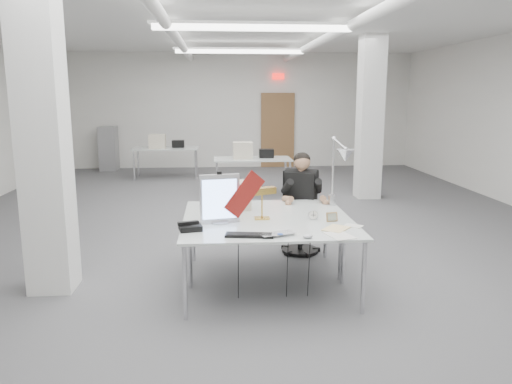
# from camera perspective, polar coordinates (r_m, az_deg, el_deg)

# --- Properties ---
(room_shell) EXTENTS (10.04, 14.04, 3.24)m
(room_shell) POSITION_cam_1_polar(r_m,az_deg,el_deg) (7.43, -0.12, 8.24)
(room_shell) COLOR #4E4E51
(room_shell) RESTS_ON ground
(desk_main) EXTENTS (1.80, 0.90, 0.02)m
(desk_main) POSITION_cam_1_polar(r_m,az_deg,el_deg) (4.98, 1.76, -4.36)
(desk_main) COLOR silver
(desk_main) RESTS_ON room_shell
(desk_second) EXTENTS (1.80, 0.90, 0.02)m
(desk_second) POSITION_cam_1_polar(r_m,az_deg,el_deg) (5.84, 0.81, -2.00)
(desk_second) COLOR silver
(desk_second) RESTS_ON room_shell
(bg_desk_a) EXTENTS (1.60, 0.80, 0.02)m
(bg_desk_a) POSITION_cam_1_polar(r_m,az_deg,el_deg) (10.38, -0.41, 3.79)
(bg_desk_a) COLOR silver
(bg_desk_a) RESTS_ON room_shell
(bg_desk_b) EXTENTS (1.60, 0.80, 0.02)m
(bg_desk_b) POSITION_cam_1_polar(r_m,az_deg,el_deg) (12.60, -10.27, 4.92)
(bg_desk_b) COLOR silver
(bg_desk_b) RESTS_ON room_shell
(filing_cabinet) EXTENTS (0.45, 0.55, 1.20)m
(filing_cabinet) POSITION_cam_1_polar(r_m,az_deg,el_deg) (14.31, -16.49, 4.79)
(filing_cabinet) COLOR gray
(filing_cabinet) RESTS_ON room_shell
(office_chair) EXTENTS (0.73, 0.73, 1.12)m
(office_chair) POSITION_cam_1_polar(r_m,az_deg,el_deg) (6.56, 5.12, -2.23)
(office_chair) COLOR black
(office_chair) RESTS_ON room_shell
(seated_person) EXTENTS (0.67, 0.73, 0.88)m
(seated_person) POSITION_cam_1_polar(r_m,az_deg,el_deg) (6.44, 5.25, 0.62)
(seated_person) COLOR black
(seated_person) RESTS_ON office_chair
(monitor) EXTENTS (0.41, 0.12, 0.51)m
(monitor) POSITION_cam_1_polar(r_m,az_deg,el_deg) (5.15, -4.17, -0.78)
(monitor) COLOR silver
(monitor) RESTS_ON desk_main
(pennant) EXTENTS (0.44, 0.17, 0.50)m
(pennant) POSITION_cam_1_polar(r_m,az_deg,el_deg) (5.11, -1.31, -0.25)
(pennant) COLOR maroon
(pennant) RESTS_ON monitor
(keyboard) EXTENTS (0.47, 0.22, 0.02)m
(keyboard) POSITION_cam_1_polar(r_m,az_deg,el_deg) (4.71, -0.75, -4.95)
(keyboard) COLOR black
(keyboard) RESTS_ON desk_main
(laptop) EXTENTS (0.40, 0.33, 0.03)m
(laptop) POSITION_cam_1_polar(r_m,az_deg,el_deg) (4.69, 2.78, -5.01)
(laptop) COLOR #A1A2A6
(laptop) RESTS_ON desk_main
(mouse) EXTENTS (0.11, 0.09, 0.04)m
(mouse) POSITION_cam_1_polar(r_m,az_deg,el_deg) (4.66, 5.94, -5.07)
(mouse) COLOR #A2A3A6
(mouse) RESTS_ON desk_main
(bankers_lamp) EXTENTS (0.35, 0.25, 0.37)m
(bankers_lamp) POSITION_cam_1_polar(r_m,az_deg,el_deg) (5.31, 0.69, -1.19)
(bankers_lamp) COLOR gold
(bankers_lamp) RESTS_ON desk_main
(desk_phone) EXTENTS (0.25, 0.23, 0.05)m
(desk_phone) POSITION_cam_1_polar(r_m,az_deg,el_deg) (4.95, -7.51, -4.05)
(desk_phone) COLOR black
(desk_phone) RESTS_ON desk_main
(picture_frame_left) EXTENTS (0.15, 0.09, 0.11)m
(picture_frame_left) POSITION_cam_1_polar(r_m,az_deg,el_deg) (5.29, -5.22, -2.68)
(picture_frame_left) COLOR tan
(picture_frame_left) RESTS_ON desk_main
(picture_frame_right) EXTENTS (0.13, 0.06, 0.10)m
(picture_frame_right) POSITION_cam_1_polar(r_m,az_deg,el_deg) (5.30, 8.67, -2.82)
(picture_frame_right) COLOR tan
(picture_frame_right) RESTS_ON desk_main
(desk_clock) EXTENTS (0.11, 0.04, 0.11)m
(desk_clock) POSITION_cam_1_polar(r_m,az_deg,el_deg) (5.34, 6.54, -2.64)
(desk_clock) COLOR #ABACB0
(desk_clock) RESTS_ON desk_main
(paper_stack_a) EXTENTS (0.28, 0.34, 0.01)m
(paper_stack_a) POSITION_cam_1_polar(r_m,az_deg,el_deg) (4.79, 9.56, -4.92)
(paper_stack_a) COLOR silver
(paper_stack_a) RESTS_ON desk_main
(paper_stack_b) EXTENTS (0.33, 0.34, 0.01)m
(paper_stack_b) POSITION_cam_1_polar(r_m,az_deg,el_deg) (5.02, 9.14, -4.15)
(paper_stack_b) COLOR #F1D290
(paper_stack_b) RESTS_ON desk_main
(paper_stack_c) EXTENTS (0.22, 0.21, 0.01)m
(paper_stack_c) POSITION_cam_1_polar(r_m,az_deg,el_deg) (5.16, 11.06, -3.81)
(paper_stack_c) COLOR silver
(paper_stack_c) RESTS_ON desk_main
(beige_monitor) EXTENTS (0.40, 0.39, 0.32)m
(beige_monitor) POSITION_cam_1_polar(r_m,az_deg,el_deg) (5.77, -2.56, -0.42)
(beige_monitor) COLOR #BCB29C
(beige_monitor) RESTS_ON desk_second
(architect_lamp) EXTENTS (0.32, 0.80, 1.01)m
(architect_lamp) POSITION_cam_1_polar(r_m,az_deg,el_deg) (5.75, 9.37, 2.87)
(architect_lamp) COLOR #B1B0B5
(architect_lamp) RESTS_ON desk_second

